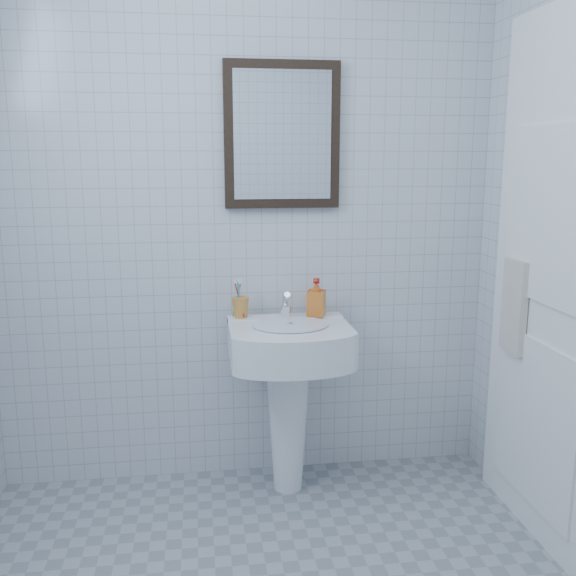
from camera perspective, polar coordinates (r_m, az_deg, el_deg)
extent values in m
cube|color=silver|center=(2.84, -3.78, 7.32)|extent=(2.20, 0.02, 2.50)
cube|color=silver|center=(0.51, 17.55, -12.64)|extent=(2.20, 0.02, 2.50)
cone|color=white|center=(2.89, -0.01, -11.75)|extent=(0.20, 0.20, 0.63)
cube|color=white|center=(2.72, 0.12, -4.85)|extent=(0.51, 0.36, 0.15)
cube|color=white|center=(2.83, -0.28, -2.74)|extent=(0.51, 0.09, 0.03)
cylinder|color=white|center=(2.67, 0.21, -3.26)|extent=(0.32, 0.32, 0.01)
cylinder|color=white|center=(2.80, -0.22, -2.10)|extent=(0.05, 0.05, 0.05)
cylinder|color=white|center=(2.77, -0.18, -0.98)|extent=(0.03, 0.10, 0.08)
cylinder|color=white|center=(2.81, -0.27, -1.22)|extent=(0.03, 0.05, 0.09)
imported|color=#C44313|center=(2.82, 2.53, -0.82)|extent=(0.10, 0.10, 0.17)
cube|color=black|center=(2.83, -0.53, 13.41)|extent=(0.50, 0.04, 0.62)
cube|color=white|center=(2.81, -0.47, 13.43)|extent=(0.42, 0.00, 0.54)
cube|color=white|center=(2.57, 22.33, 0.41)|extent=(0.04, 0.80, 2.00)
torus|color=white|center=(2.71, 20.10, 2.18)|extent=(0.01, 0.18, 0.18)
cube|color=beige|center=(2.73, 19.47, -1.55)|extent=(0.03, 0.16, 0.38)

